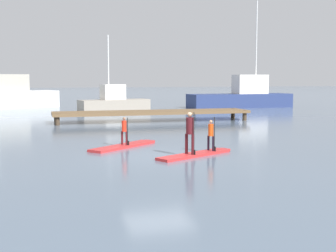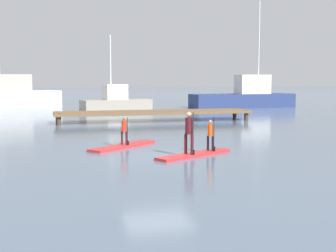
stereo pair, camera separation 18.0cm
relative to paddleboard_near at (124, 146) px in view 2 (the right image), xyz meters
The scene contains 10 objects.
ground_plane 2.73m from the paddleboard_near, 72.60° to the right, with size 240.00×240.00×0.00m, color slate.
paddleboard_near is the anchor object (origin of this frame).
paddler_child_solo 0.70m from the paddleboard_near, ahead, with size 0.31×0.34×1.16m.
paddleboard_far 3.58m from the paddleboard_near, 52.64° to the right, with size 3.36×2.17×0.10m.
paddler_adult 3.67m from the paddleboard_near, 57.88° to the right, with size 0.37×0.45×1.55m.
paddler_child_front 3.88m from the paddleboard_near, 39.90° to the right, with size 0.28×0.37×1.30m.
fishing_boat_white_large 27.50m from the paddleboard_near, 55.55° to the left, with size 10.24×3.23×10.19m.
fishing_boat_green_midground 28.47m from the paddleboard_near, 103.27° to the left, with size 10.25×6.13×6.95m.
motor_boat_small_navy 20.80m from the paddleboard_near, 82.30° to the left, with size 6.30×3.20×6.43m.
floating_dock 11.57m from the paddleboard_near, 70.67° to the left, with size 12.92×2.58×0.69m.
Camera 2 is at (-4.01, -16.57, 2.89)m, focal length 50.19 mm.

